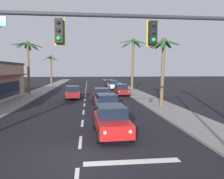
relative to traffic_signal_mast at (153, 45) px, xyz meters
The scene contains 16 objects.
ground_plane 5.67m from the traffic_signal_mast, behind, with size 220.00×220.00×0.00m, color black.
sidewalk_right 21.38m from the traffic_signal_mast, 76.90° to the left, with size 3.20×110.00×0.14m, color gray.
sidewalk_left 23.51m from the traffic_signal_mast, 118.15° to the left, with size 3.20×110.00×0.14m, color gray.
lane_markings 20.32m from the traffic_signal_mast, 97.66° to the left, with size 4.28×86.46×0.01m.
traffic_signal_mast is the anchor object (origin of this frame).
sedan_lead_at_stop_bar 5.47m from the traffic_signal_mast, 110.11° to the left, with size 2.07×4.50×1.68m.
sedan_third_in_queue 10.49m from the traffic_signal_mast, 96.30° to the left, with size 2.10×4.51×1.68m.
sedan_fifth_in_queue 16.28m from the traffic_signal_mast, 93.96° to the left, with size 1.99×4.47×1.68m.
sedan_oncoming_far 20.67m from the traffic_signal_mast, 103.20° to the left, with size 2.13×4.52×1.68m.
sedan_parked_nearest_kerb 33.11m from the traffic_signal_mast, 86.10° to the left, with size 2.04×4.49×1.68m.
sedan_parked_mid_kerb 23.03m from the traffic_signal_mast, 84.45° to the left, with size 2.03×4.48×1.68m.
sedan_parked_far_kerb 38.56m from the traffic_signal_mast, 86.78° to the left, with size 2.08×4.50×1.68m.
palm_left_third 28.11m from the traffic_signal_mast, 114.54° to the left, with size 4.49×4.30×8.10m.
palm_left_farthest 41.48m from the traffic_signal_mast, 104.90° to the left, with size 3.27×3.39×6.94m.
palm_right_second 13.04m from the traffic_signal_mast, 68.63° to the left, with size 3.01×2.84×6.89m.
palm_right_third 27.35m from the traffic_signal_mast, 79.95° to the left, with size 4.88×4.77×8.94m.
Camera 1 is at (0.43, -9.01, 3.76)m, focal length 34.72 mm.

